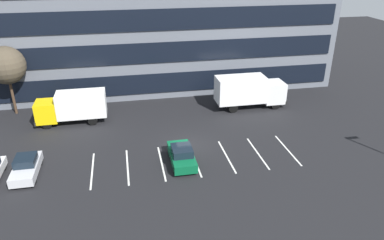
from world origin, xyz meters
name	(u,v)px	position (x,y,z in m)	size (l,w,h in m)	color
ground_plane	(189,145)	(0.00, 0.00, 0.00)	(120.00, 120.00, 0.00)	black
office_building	(162,27)	(0.00, 17.95, 7.20)	(41.20, 12.47, 14.40)	slate
lot_markings	(195,160)	(0.00, -2.53, 0.00)	(16.94, 5.40, 0.01)	silver
box_truck_yellow	(73,106)	(-10.57, 6.99, 1.82)	(6.96, 2.30, 3.23)	yellow
box_truck_white	(249,90)	(8.13, 7.33, 2.03)	(7.77, 2.57, 3.60)	white
sedan_forest	(182,155)	(-1.16, -2.84, 0.75)	(1.85, 4.41, 1.58)	#0C5933
sedan_silver	(26,167)	(-13.34, -2.16, 0.71)	(1.75, 4.19, 1.50)	silver
bare_tree	(6,65)	(-17.00, 10.64, 5.34)	(3.90, 3.90, 7.31)	#473323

